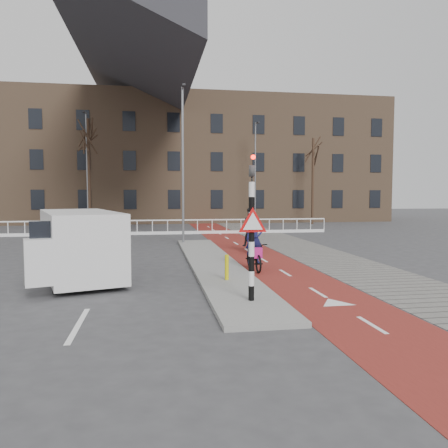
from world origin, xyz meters
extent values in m
plane|color=#38383A|center=(0.00, 0.00, 0.00)|extent=(120.00, 120.00, 0.00)
cube|color=maroon|center=(1.50, 10.00, 0.01)|extent=(2.50, 60.00, 0.01)
cube|color=slate|center=(4.30, 10.00, 0.01)|extent=(3.00, 60.00, 0.01)
cube|color=gray|center=(-0.70, 4.00, 0.06)|extent=(1.80, 16.00, 0.12)
cylinder|color=black|center=(-0.60, -2.00, 1.56)|extent=(0.14, 0.14, 2.88)
imported|color=black|center=(-0.60, -2.00, 3.40)|extent=(0.13, 0.16, 0.80)
cylinder|color=#FF0C05|center=(-0.60, -2.14, 3.58)|extent=(0.11, 0.02, 0.11)
cylinder|color=#D4C90B|center=(-0.76, 0.63, 0.50)|extent=(0.12, 0.12, 0.76)
imported|color=black|center=(0.58, 2.70, 0.51)|extent=(0.71, 1.91, 0.99)
imported|color=#141743|center=(0.58, 2.70, 1.11)|extent=(0.64, 0.43, 1.73)
cube|color=#BA1A75|center=(0.56, 2.15, 0.70)|extent=(0.30, 0.20, 0.36)
imported|color=black|center=(1.56, 7.40, 0.60)|extent=(0.89, 2.02, 1.17)
imported|color=black|center=(1.56, 7.40, 1.17)|extent=(1.00, 0.84, 1.84)
cube|color=silver|center=(-5.25, 2.05, 1.16)|extent=(3.37, 5.39, 2.01)
cube|color=#279220|center=(-6.26, 2.05, 1.06)|extent=(0.95, 3.08, 0.55)
cube|color=#279220|center=(-4.23, 2.05, 1.06)|extent=(0.95, 3.08, 0.55)
cube|color=black|center=(-5.25, -0.11, 1.56)|extent=(1.75, 0.57, 0.90)
cylinder|color=black|center=(-5.57, 0.17, 0.35)|extent=(0.44, 0.75, 0.70)
cylinder|color=black|center=(-3.94, 0.66, 0.35)|extent=(0.44, 0.75, 0.70)
cylinder|color=black|center=(-6.56, 3.44, 0.35)|extent=(0.44, 0.75, 0.70)
cylinder|color=black|center=(-4.92, 3.93, 0.35)|extent=(0.44, 0.75, 0.70)
cube|color=silver|center=(-5.00, 17.00, 0.95)|extent=(28.00, 0.08, 0.08)
cube|color=silver|center=(-5.00, 17.00, 0.10)|extent=(28.00, 0.10, 0.20)
cube|color=#7F6047|center=(-3.00, 32.00, 6.00)|extent=(46.00, 10.00, 12.00)
cylinder|color=black|center=(-7.78, 22.66, 4.21)|extent=(0.25, 0.25, 8.43)
cylinder|color=black|center=(11.11, 24.90, 3.80)|extent=(0.22, 0.22, 7.61)
cylinder|color=slate|center=(-1.36, 10.99, 4.14)|extent=(0.12, 0.12, 8.28)
cylinder|color=slate|center=(-7.90, 22.64, 4.44)|extent=(0.12, 0.12, 8.87)
cylinder|color=slate|center=(5.86, 24.92, 4.41)|extent=(0.12, 0.12, 8.82)
camera|label=1|loc=(-2.94, -12.25, 2.72)|focal=35.00mm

